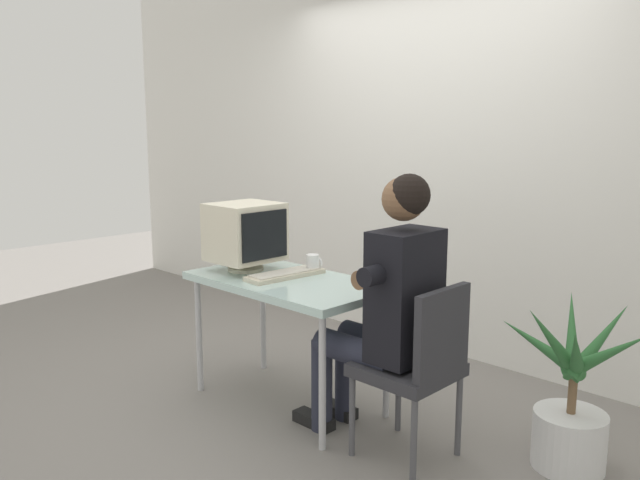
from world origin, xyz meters
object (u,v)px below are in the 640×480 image
office_chair (418,361)px  potted_plant (571,406)px  crt_monitor (245,233)px  desk_mug (313,264)px  keyboard (285,274)px  person_seated (386,304)px  desk (288,289)px

office_chair → potted_plant: (0.54, 0.44, -0.19)m
office_chair → potted_plant: office_chair is taller
crt_monitor → desk_mug: 0.43m
keyboard → person_seated: 0.74m
desk → crt_monitor: size_ratio=2.88×
keyboard → potted_plant: (1.48, 0.41, -0.45)m
crt_monitor → potted_plant: bearing=14.6°
keyboard → office_chair: office_chair is taller
crt_monitor → desk_mug: size_ratio=3.70×
keyboard → person_seated: bearing=-2.3°
keyboard → desk_mug: size_ratio=4.52×
desk → person_seated: bearing=-0.9°
person_seated → desk_mug: size_ratio=12.69×
keyboard → office_chair: size_ratio=0.56×
desk → desk_mug: size_ratio=10.69×
person_seated → potted_plant: (0.74, 0.44, -0.43)m
person_seated → desk_mug: 0.74m
desk → office_chair: bearing=-0.7°
desk → person_seated: (0.70, -0.01, 0.06)m
crt_monitor → desk_mug: (0.32, 0.23, -0.17)m
crt_monitor → keyboard: crt_monitor is taller
crt_monitor → office_chair: 1.31m
potted_plant → crt_monitor: bearing=-165.4°
person_seated → keyboard: bearing=177.7°
person_seated → potted_plant: bearing=31.0°
desk → person_seated: person_seated is taller
crt_monitor → office_chair: size_ratio=0.46×
person_seated → potted_plant: 0.96m
desk → office_chair: office_chair is taller
crt_monitor → keyboard: (0.29, 0.05, -0.21)m
crt_monitor → office_chair: bearing=0.8°
person_seated → desk_mug: person_seated is taller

